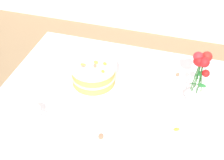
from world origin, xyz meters
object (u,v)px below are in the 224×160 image
(dining_table, at_px, (122,113))
(layer_cake, at_px, (94,73))
(teacup, at_px, (34,114))
(flower_vase, at_px, (198,80))
(cake_stand, at_px, (94,83))

(dining_table, xyz_separation_m, layer_cake, (-0.16, 0.01, 0.25))
(dining_table, height_order, layer_cake, layer_cake)
(teacup, bearing_deg, layer_cake, 47.04)
(layer_cake, bearing_deg, flower_vase, 8.56)
(dining_table, distance_m, teacup, 0.48)
(layer_cake, bearing_deg, dining_table, -2.42)
(flower_vase, distance_m, teacup, 0.85)
(dining_table, bearing_deg, cake_stand, 177.57)
(dining_table, relative_size, flower_vase, 4.13)
(cake_stand, bearing_deg, flower_vase, 8.55)
(layer_cake, relative_size, flower_vase, 0.71)
(dining_table, bearing_deg, layer_cake, 177.58)
(dining_table, bearing_deg, flower_vase, 13.26)
(cake_stand, relative_size, layer_cake, 1.21)
(layer_cake, xyz_separation_m, teacup, (-0.24, -0.25, -0.13))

